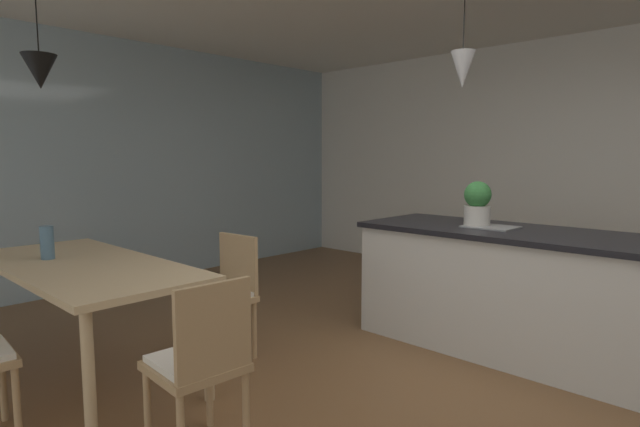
# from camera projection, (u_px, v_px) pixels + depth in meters

# --- Properties ---
(ground_plane) EXTENTS (10.00, 8.40, 0.04)m
(ground_plane) POSITION_uv_depth(u_px,v_px,m) (447.00, 404.00, 2.97)
(ground_plane) COLOR brown
(wall_back_kitchen) EXTENTS (10.00, 0.12, 2.70)m
(wall_back_kitchen) POSITION_uv_depth(u_px,v_px,m) (612.00, 164.00, 5.16)
(wall_back_kitchen) COLOR white
(wall_back_kitchen) RESTS_ON ground_plane
(window_wall_left_glazing) EXTENTS (0.06, 8.40, 2.70)m
(window_wall_left_glazing) POSITION_uv_depth(u_px,v_px,m) (122.00, 164.00, 5.59)
(window_wall_left_glazing) COLOR #9EB7C6
(window_wall_left_glazing) RESTS_ON ground_plane
(dining_table) EXTENTS (1.94, 0.84, 0.75)m
(dining_table) POSITION_uv_depth(u_px,v_px,m) (83.00, 273.00, 3.27)
(dining_table) COLOR #D1B284
(dining_table) RESTS_ON ground_plane
(chair_kitchen_end) EXTENTS (0.43, 0.43, 0.87)m
(chair_kitchen_end) POSITION_uv_depth(u_px,v_px,m) (200.00, 360.00, 2.37)
(chair_kitchen_end) COLOR tan
(chair_kitchen_end) RESTS_ON ground_plane
(chair_far_right) EXTENTS (0.43, 0.43, 0.87)m
(chair_far_right) POSITION_uv_depth(u_px,v_px,m) (225.00, 292.00, 3.56)
(chair_far_right) COLOR tan
(chair_far_right) RESTS_ON ground_plane
(kitchen_island) EXTENTS (2.16, 0.88, 0.91)m
(kitchen_island) POSITION_uv_depth(u_px,v_px,m) (508.00, 288.00, 3.71)
(kitchen_island) COLOR silver
(kitchen_island) RESTS_ON ground_plane
(pendant_over_table) EXTENTS (0.21, 0.21, 0.86)m
(pendant_over_table) POSITION_uv_depth(u_px,v_px,m) (40.00, 71.00, 3.12)
(pendant_over_table) COLOR black
(pendant_over_island_main) EXTENTS (0.18, 0.18, 0.76)m
(pendant_over_island_main) POSITION_uv_depth(u_px,v_px,m) (463.00, 69.00, 3.82)
(pendant_over_island_main) COLOR black
(potted_plant_on_island) EXTENTS (0.20, 0.20, 0.34)m
(potted_plant_on_island) POSITION_uv_depth(u_px,v_px,m) (477.00, 204.00, 3.82)
(potted_plant_on_island) COLOR beige
(potted_plant_on_island) RESTS_ON kitchen_island
(vase_on_dining_table) EXTENTS (0.09, 0.09, 0.22)m
(vase_on_dining_table) POSITION_uv_depth(u_px,v_px,m) (47.00, 243.00, 3.36)
(vase_on_dining_table) COLOR slate
(vase_on_dining_table) RESTS_ON dining_table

